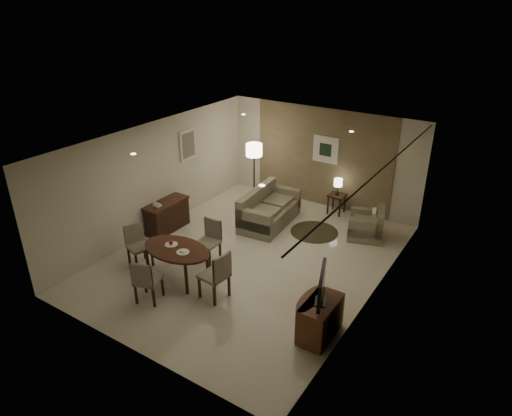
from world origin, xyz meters
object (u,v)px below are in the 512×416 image
Objects in this scene: chair_far at (207,242)px; armchair at (366,223)px; tv_cabinet at (320,319)px; chair_near at (148,279)px; sofa at (270,208)px; chair_left at (139,247)px; floor_lamp at (254,174)px; console_desk at (167,216)px; chair_right at (214,275)px; side_table at (336,204)px; dining_table at (178,263)px.

armchair is (2.50, 2.96, -0.10)m from chair_far.
tv_cabinet is 0.95× the size of chair_far.
chair_near is 0.49× the size of sofa.
chair_near is 1.09× the size of armchair.
chair_left is 0.53× the size of floor_lamp.
floor_lamp reaches higher than console_desk.
tv_cabinet is 0.89× the size of chair_right.
floor_lamp reaches higher than side_table.
armchair is (2.57, 4.67, -0.09)m from chair_near.
chair_near is 1.73× the size of side_table.
chair_left is (-4.24, -0.05, 0.11)m from tv_cabinet.
chair_left is 3.48m from sofa.
chair_right reaches higher than console_desk.
tv_cabinet is 3.23m from chair_far.
side_table is at bearing -43.68° from sofa.
chair_far is (-3.11, 0.86, 0.13)m from tv_cabinet.
armchair reaches higher than tv_cabinet.
tv_cabinet is 4.24m from chair_left.
chair_far is at bearing 82.28° from dining_table.
armchair is at bearing 164.61° from chair_right.
tv_cabinet is 2.21m from chair_right.
side_table is at bearing 45.17° from console_desk.
floor_lamp is at bearing 14.36° from chair_left.
tv_cabinet is at bearing 177.29° from chair_near.
sofa is (0.18, 2.31, -0.03)m from chair_far.
side_table is at bearing -178.83° from chair_right.
tv_cabinet is 0.48× the size of sofa.
console_desk is 1.89m from chair_far.
side_table is at bearing -9.59° from chair_left.
dining_table is at bearing -107.66° from side_table.
console_desk is at bearing 40.95° from chair_left.
tv_cabinet is at bearing -8.07° from armchair.
sofa reaches higher than dining_table.
chair_right reaches higher than armchair.
console_desk is at bearing 159.25° from chair_far.
chair_far reaches higher than chair_left.
dining_table is at bearing -104.93° from chair_near.
dining_table is at bearing -68.03° from chair_left.
chair_near is at bearing -46.06° from armchair.
chair_near reaches higher than dining_table.
dining_table is 0.86m from chair_far.
armchair is at bearing 55.59° from dining_table.
chair_right is (0.99, 0.75, 0.04)m from chair_near.
chair_near is 1.32m from chair_left.
tv_cabinet is 3.87m from armchair.
sofa is at bearing 132.81° from tv_cabinet.
side_table is at bearing -143.71° from armchair.
chair_near is at bearing -93.45° from chair_far.
chair_far is at bearing -110.10° from chair_near.
chair_left is 1.71× the size of side_table.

